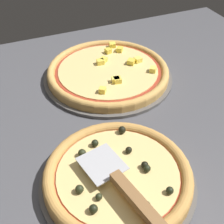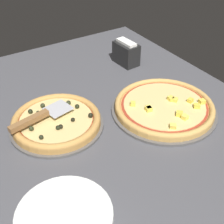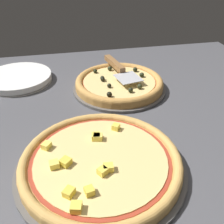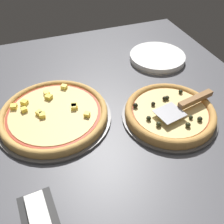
{
  "view_description": "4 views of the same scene",
  "coord_description": "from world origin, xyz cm",
  "px_view_note": "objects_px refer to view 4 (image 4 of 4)",
  "views": [
    {
      "loc": [
        -23.16,
        -53.71,
        55.22
      ],
      "look_at": [
        0.94,
        3.15,
        3.0
      ],
      "focal_mm": 50.0,
      "sensor_mm": 36.0,
      "label": 1
    },
    {
      "loc": [
        78.12,
        -45.55,
        71.27
      ],
      "look_at": [
        0.94,
        3.15,
        3.0
      ],
      "focal_mm": 50.0,
      "sensor_mm": 36.0,
      "label": 2
    },
    {
      "loc": [
        14.59,
        66.68,
        45.04
      ],
      "look_at": [
        0.94,
        3.15,
        3.0
      ],
      "focal_mm": 42.0,
      "sensor_mm": 36.0,
      "label": 3
    },
    {
      "loc": [
        -62.3,
        26.46,
        64.1
      ],
      "look_at": [
        0.94,
        3.15,
        3.0
      ],
      "focal_mm": 42.0,
      "sensor_mm": 36.0,
      "label": 4
    }
  ],
  "objects_px": {
    "plate_stack": "(157,57)",
    "serving_spatula": "(190,102)",
    "pizza_front": "(170,112)",
    "pizza_back": "(54,114)"
  },
  "relations": [
    {
      "from": "serving_spatula",
      "to": "pizza_back",
      "type": "bearing_deg",
      "value": 72.4
    },
    {
      "from": "pizza_front",
      "to": "plate_stack",
      "type": "relative_size",
      "value": 1.24
    },
    {
      "from": "plate_stack",
      "to": "serving_spatula",
      "type": "bearing_deg",
      "value": 169.05
    },
    {
      "from": "pizza_front",
      "to": "serving_spatula",
      "type": "bearing_deg",
      "value": -96.34
    },
    {
      "from": "serving_spatula",
      "to": "plate_stack",
      "type": "bearing_deg",
      "value": -10.95
    },
    {
      "from": "serving_spatula",
      "to": "plate_stack",
      "type": "xyz_separation_m",
      "value": [
        0.37,
        -0.07,
        -0.05
      ]
    },
    {
      "from": "pizza_back",
      "to": "plate_stack",
      "type": "height_order",
      "value": "pizza_back"
    },
    {
      "from": "pizza_back",
      "to": "serving_spatula",
      "type": "bearing_deg",
      "value": -107.6
    },
    {
      "from": "pizza_front",
      "to": "pizza_back",
      "type": "height_order",
      "value": "pizza_front"
    },
    {
      "from": "pizza_front",
      "to": "serving_spatula",
      "type": "height_order",
      "value": "serving_spatula"
    }
  ]
}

